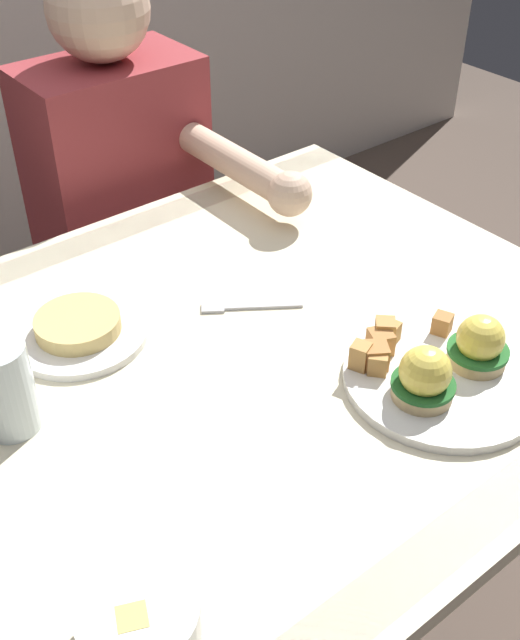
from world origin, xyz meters
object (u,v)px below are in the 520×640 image
dining_table (211,423)px  fruit_bowl (140,623)px  fork (245,306)px  diner_person (130,208)px  water_glass_near (6,392)px  side_plate (79,329)px  eggs_benedict_plate (441,368)px

dining_table → fruit_bowl: bearing=-134.6°
fork → diner_person: size_ratio=0.12×
dining_table → water_glass_near: (-0.26, 0.06, 0.16)m
side_plate → diner_person: size_ratio=0.18×
fork → diner_person: 0.54m
fork → water_glass_near: bearing=-177.8°
eggs_benedict_plate → fork: (-0.10, 0.30, -0.02)m
fork → dining_table: bearing=-147.9°
fruit_bowl → fork: fruit_bowl is taller
fruit_bowl → side_plate: 0.50m
dining_table → eggs_benedict_plate: size_ratio=4.44×
water_glass_near → diner_person: diner_person is taller
fruit_bowl → fork: size_ratio=0.87×
eggs_benedict_plate → water_glass_near: bearing=149.6°
dining_table → side_plate: size_ratio=6.00×
fruit_bowl → water_glass_near: water_glass_near is taller
fruit_bowl → side_plate: bearing=68.8°
eggs_benedict_plate → side_plate: eggs_benedict_plate is taller
fork → side_plate: size_ratio=0.69×
water_glass_near → side_plate: (0.15, 0.11, -0.04)m
diner_person → side_plate: bearing=-127.8°
dining_table → eggs_benedict_plate: eggs_benedict_plate is taller
fork → diner_person: bearing=79.2°
side_plate → diner_person: bearing=52.2°
eggs_benedict_plate → fruit_bowl: bearing=-172.3°
water_glass_near → side_plate: bearing=35.5°
eggs_benedict_plate → side_plate: 0.52m
eggs_benedict_plate → water_glass_near: (-0.49, 0.29, 0.03)m
fork → side_plate: bearing=157.9°
diner_person → fork: bearing=-100.8°
eggs_benedict_plate → fruit_bowl: eggs_benedict_plate is taller
water_glass_near → fruit_bowl: bearing=-94.5°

